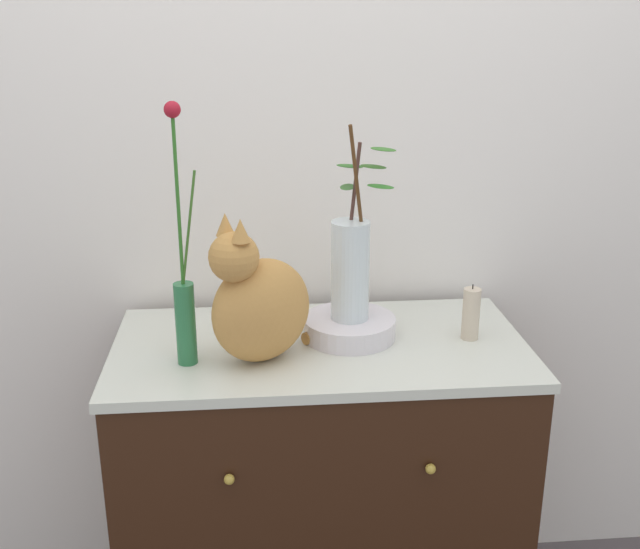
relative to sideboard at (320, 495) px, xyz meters
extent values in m
cube|color=white|center=(0.00, 0.34, 0.85)|extent=(4.40, 0.08, 2.60)
cube|color=black|center=(0.00, 0.00, -0.01)|extent=(1.00, 0.53, 0.87)
cube|color=beige|center=(0.00, 0.00, 0.43)|extent=(1.02, 0.54, 0.02)
sphere|color=#B79338|center=(-0.23, -0.28, 0.25)|extent=(0.02, 0.02, 0.02)
sphere|color=#B79338|center=(0.23, -0.28, 0.25)|extent=(0.02, 0.02, 0.02)
ellipsoid|color=#BA8242|center=(-0.14, -0.08, 0.57)|extent=(0.30, 0.27, 0.25)
sphere|color=#BA8242|center=(-0.20, -0.11, 0.71)|extent=(0.11, 0.11, 0.11)
cone|color=#BA8242|center=(-0.18, -0.14, 0.78)|extent=(0.04, 0.04, 0.05)
cone|color=#BA8242|center=(-0.22, -0.09, 0.78)|extent=(0.04, 0.04, 0.05)
cylinder|color=#BA8242|center=(0.03, 0.04, 0.46)|extent=(0.16, 0.12, 0.03)
cylinder|color=#296B3F|center=(-0.32, -0.08, 0.55)|extent=(0.05, 0.05, 0.20)
cylinder|color=#2F6924|center=(-0.32, -0.08, 0.83)|extent=(0.01, 0.01, 0.37)
sphere|color=maroon|center=(-0.32, -0.08, 1.03)|extent=(0.04, 0.04, 0.04)
cylinder|color=#386423|center=(-0.30, -0.08, 0.77)|extent=(0.04, 0.01, 0.26)
cylinder|color=silver|center=(0.08, 0.03, 0.47)|extent=(0.23, 0.23, 0.05)
cylinder|color=silver|center=(0.08, 0.03, 0.62)|extent=(0.09, 0.09, 0.25)
cylinder|color=#513219|center=(0.09, 0.02, 0.82)|extent=(0.06, 0.07, 0.33)
ellipsoid|color=#2E7025|center=(0.14, -0.02, 0.85)|extent=(0.08, 0.07, 0.01)
ellipsoid|color=#336023|center=(0.12, 0.00, 0.89)|extent=(0.08, 0.07, 0.01)
ellipsoid|color=#356B27|center=(0.14, -0.02, 0.93)|extent=(0.07, 0.08, 0.01)
cylinder|color=#4A2E27|center=(0.08, 0.05, 0.79)|extent=(0.04, 0.02, 0.29)
ellipsoid|color=#36602B|center=(0.07, 0.06, 0.83)|extent=(0.05, 0.08, 0.01)
ellipsoid|color=#2D6024|center=(0.08, 0.07, 0.88)|extent=(0.08, 0.07, 0.01)
cylinder|color=beige|center=(0.38, -0.01, 0.51)|extent=(0.04, 0.04, 0.13)
cylinder|color=black|center=(0.38, -0.01, 0.59)|extent=(0.00, 0.00, 0.01)
camera|label=1|loc=(-0.16, -1.73, 1.23)|focal=42.78mm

